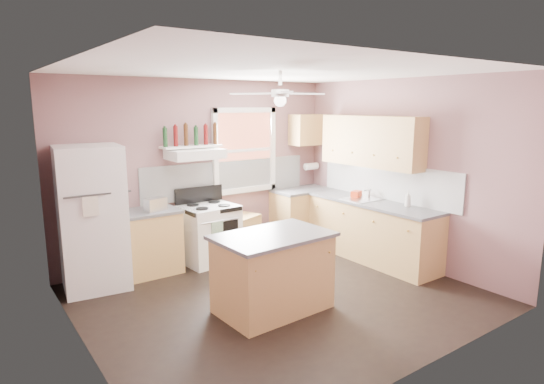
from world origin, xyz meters
TOP-DOWN VIEW (x-y plane):
  - floor at (0.00, 0.00)m, footprint 4.50×4.50m
  - ceiling at (0.00, 0.00)m, footprint 4.50×4.50m
  - wall_back at (0.00, 2.02)m, footprint 4.50×0.05m
  - wall_right at (2.27, 0.00)m, footprint 0.05×4.00m
  - wall_left at (-2.27, 0.00)m, footprint 0.05×4.00m
  - backsplash_back at (0.45, 1.99)m, footprint 2.90×0.03m
  - backsplash_right at (2.23, 0.30)m, footprint 0.03×2.60m
  - window_view at (0.75, 1.98)m, footprint 1.00×0.02m
  - window_frame at (0.75, 1.96)m, footprint 1.16×0.07m
  - refrigerator at (-1.75, 1.63)m, footprint 0.86×0.84m
  - base_cabinet_left at (-1.06, 1.70)m, footprint 0.90×0.60m
  - counter_left at (-1.06, 1.70)m, footprint 0.92×0.62m
  - toaster at (-0.92, 1.59)m, footprint 0.31×0.22m
  - stove at (-0.10, 1.62)m, footprint 0.83×0.71m
  - range_hood at (-0.23, 1.75)m, footprint 0.78×0.50m
  - bottle_shelf at (-0.23, 1.87)m, footprint 0.90×0.26m
  - cart at (0.51, 1.71)m, footprint 0.68×0.57m
  - base_cabinet_corner at (1.75, 1.70)m, footprint 1.00×0.60m
  - base_cabinet_right at (1.95, 0.30)m, footprint 0.60×2.20m
  - counter_corner at (1.75, 1.70)m, footprint 1.02×0.62m
  - counter_right at (1.94, 0.30)m, footprint 0.62×2.22m
  - sink at (1.94, 0.50)m, footprint 0.55×0.45m
  - faucet at (2.10, 0.50)m, footprint 0.03×0.03m
  - upper_cabinet_right at (2.08, 0.50)m, footprint 0.33×1.80m
  - upper_cabinet_corner at (1.95, 1.83)m, footprint 0.60×0.33m
  - paper_towel at (2.07, 1.86)m, footprint 0.26×0.12m
  - island at (-0.29, -0.26)m, footprint 1.25×0.82m
  - island_top at (-0.29, -0.26)m, footprint 1.32×0.89m
  - ceiling_fan_hub at (0.00, 0.00)m, footprint 0.20×0.20m
  - soap_bottle at (2.08, -0.24)m, footprint 0.12×0.12m
  - red_caddy at (1.98, 0.66)m, footprint 0.21×0.18m
  - wine_bottles at (-0.22, 1.87)m, footprint 0.86×0.06m

SIDE VIEW (x-z plane):
  - floor at x=0.00m, z-range 0.00..0.00m
  - cart at x=0.51m, z-range 0.00..0.58m
  - base_cabinet_left at x=-1.06m, z-range 0.00..0.86m
  - stove at x=-0.10m, z-range 0.00..0.86m
  - base_cabinet_corner at x=1.75m, z-range 0.00..0.86m
  - base_cabinet_right at x=1.95m, z-range 0.00..0.86m
  - island at x=-0.29m, z-range 0.00..0.86m
  - counter_left at x=-1.06m, z-range 0.86..0.90m
  - counter_corner at x=1.75m, z-range 0.86..0.90m
  - counter_right at x=1.94m, z-range 0.86..0.90m
  - island_top at x=-0.29m, z-range 0.86..0.90m
  - sink at x=1.94m, z-range 0.88..0.91m
  - refrigerator at x=-1.75m, z-range 0.00..1.83m
  - red_caddy at x=1.98m, z-range 0.90..1.00m
  - faucet at x=2.10m, z-range 0.90..1.04m
  - toaster at x=-0.92m, z-range 0.90..1.08m
  - soap_bottle at x=2.08m, z-range 0.90..1.13m
  - backsplash_back at x=0.45m, z-range 0.90..1.45m
  - backsplash_right at x=2.23m, z-range 0.90..1.45m
  - paper_towel at x=2.07m, z-range 1.19..1.31m
  - wall_back at x=0.00m, z-range 0.00..2.70m
  - wall_right at x=2.27m, z-range 0.00..2.70m
  - wall_left at x=-2.27m, z-range 0.00..2.70m
  - window_view at x=0.75m, z-range 1.00..2.20m
  - window_frame at x=0.75m, z-range 0.92..2.28m
  - range_hood at x=-0.23m, z-range 1.55..1.69m
  - bottle_shelf at x=-0.23m, z-range 1.71..1.73m
  - upper_cabinet_right at x=2.08m, z-range 1.40..2.16m
  - wine_bottles at x=-0.22m, z-range 1.73..2.04m
  - upper_cabinet_corner at x=1.95m, z-range 1.64..2.16m
  - ceiling_fan_hub at x=0.00m, z-range 2.41..2.49m
  - ceiling at x=0.00m, z-range 2.70..2.70m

